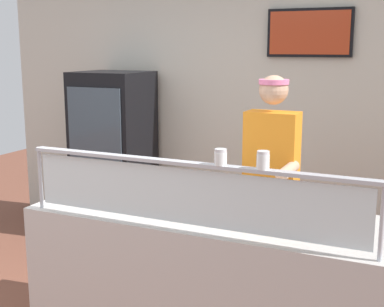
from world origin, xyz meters
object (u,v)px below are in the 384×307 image
Objects in this scene: pepper_flake_shaker at (263,161)px; worker_figure at (271,179)px; pizza_server at (239,211)px; parmesan_shaker at (221,158)px; drink_fridge at (114,155)px; pizza_tray at (235,212)px.

worker_figure is at bearing 103.93° from pepper_flake_shaker.
pizza_server is 0.16× the size of worker_figure.
drink_fridge reaches higher than parmesan_shaker.
worker_figure is 2.13m from drink_fridge.
pizza_tray is 4.61× the size of pepper_flake_shaker.
drink_fridge reaches higher than pizza_tray.
parmesan_shaker is (0.02, -0.35, 0.39)m from pizza_server.
pizza_tray is 0.26× the size of drink_fridge.
pepper_flake_shaker is 3.03m from drink_fridge.
pepper_flake_shaker is at bearing -54.37° from pizza_server.
worker_figure is at bearing 89.60° from pizza_tray.
drink_fridge is at bearing 155.94° from worker_figure.
drink_fridge is (-1.94, 0.86, -0.15)m from worker_figure.
parmesan_shaker is 0.23m from pepper_flake_shaker.
pepper_flake_shaker is 1.22m from worker_figure.
pepper_flake_shaker is (0.23, 0.00, 0.00)m from parmesan_shaker.
drink_fridge is at bearing 140.65° from pizza_server.
parmesan_shaker is 1.19m from worker_figure.
parmesan_shaker is at bearing -86.87° from pizza_server.
drink_fridge is at bearing 134.88° from parmesan_shaker.
pizza_tray is 0.63m from pepper_flake_shaker.
pizza_server is at bearing -39.79° from drink_fridge.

